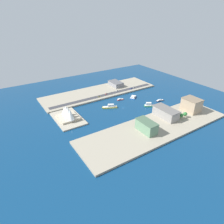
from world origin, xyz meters
The scene contains 22 objects.
ground_plane centered at (0.00, 0.00, 0.00)m, with size 440.00×440.00×0.00m, color navy.
quay_west centered at (-82.56, 0.00, 1.42)m, with size 70.00×240.00×2.84m, color #9E937F.
quay_east centered at (82.56, 0.00, 1.42)m, with size 70.00×240.00×2.84m, color #9E937F.
peninsula_point centered at (13.44, 97.84, 1.00)m, with size 64.24×39.47×2.00m, color #A89E89.
road_strip centered at (59.84, 0.00, 2.92)m, with size 10.11×228.00×0.15m, color #38383D.
tugboat_red centered at (28.45, -13.82, 1.34)m, with size 5.80×13.19×3.56m.
catamaran_blue centered at (23.39, -41.19, 1.67)m, with size 18.88×20.12×4.50m.
ferry_yellow_fast centered at (10.69, 20.55, 2.43)m, with size 16.64×26.10×7.07m.
ferry_green_doubledeck centered at (-22.36, -41.51, 2.70)m, with size 15.11×19.20×7.48m.
patrol_launch_navy centered at (-16.55, -73.85, 1.35)m, with size 5.81×17.04×3.82m.
carpark_squat_concrete centered at (-68.89, -32.38, 10.40)m, with size 42.06×19.30×15.06m.
terminal_long_green centered at (-83.10, 20.40, 10.81)m, with size 32.32×16.18×15.88m.
warehouse_low_gray centered at (92.29, -46.41, 7.59)m, with size 34.98×20.64×9.44m.
apartment_midrise_tan centered at (-76.80, -83.69, 13.89)m, with size 28.42×23.00×22.05m.
pickup_red centered at (61.50, -2.88, 3.74)m, with size 1.97×4.74×1.54m.
sedan_silver centered at (58.08, -72.85, 3.79)m, with size 2.04×5.21×1.64m.
hatchback_blue centered at (57.52, -62.80, 3.81)m, with size 1.78×4.94×1.68m.
taxi_yellow_cab centered at (57.15, 16.12, 3.77)m, with size 1.93×4.41×1.62m.
van_white centered at (63.34, -30.59, 3.78)m, with size 2.06×4.77×1.60m.
traffic_light_waterfront centered at (53.53, -9.84, 7.18)m, with size 0.36×0.36×6.50m.
opera_landmark centered at (12.28, 97.84, 10.98)m, with size 37.73×29.24×22.03m.
park_tree_cluster centered at (-86.83, -52.57, 9.14)m, with size 6.35×15.09×9.60m.
Camera 1 is at (-250.51, 185.98, 154.61)m, focal length 31.42 mm.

